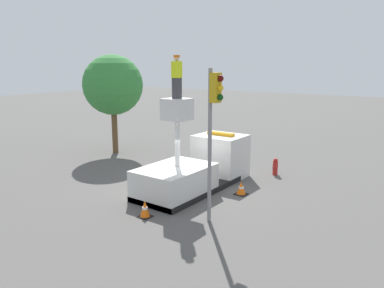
{
  "coord_description": "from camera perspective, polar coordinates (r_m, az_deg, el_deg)",
  "views": [
    {
      "loc": [
        -12.97,
        -9.62,
        5.57
      ],
      "look_at": [
        -1.55,
        -1.3,
        2.58
      ],
      "focal_mm": 35.0,
      "sensor_mm": 36.0,
      "label": 1
    }
  ],
  "objects": [
    {
      "name": "worker",
      "position": [
        15.51,
        -2.33,
        10.19
      ],
      "size": [
        0.4,
        0.26,
        1.75
      ],
      "color": "#38383D",
      "rests_on": "bucket_truck"
    },
    {
      "name": "tree_left_bg",
      "position": [
        24.19,
        -11.97,
        8.75
      ],
      "size": [
        3.76,
        3.76,
        6.23
      ],
      "color": "brown",
      "rests_on": "ground"
    },
    {
      "name": "traffic_light_pole",
      "position": [
        12.82,
        3.29,
        4.3
      ],
      "size": [
        0.34,
        0.57,
        5.47
      ],
      "color": "gray",
      "rests_on": "ground"
    },
    {
      "name": "ground_plane",
      "position": [
        17.08,
        -0.48,
        -7.09
      ],
      "size": [
        120.0,
        120.0,
        0.0
      ],
      "primitive_type": "plane",
      "color": "#565451"
    },
    {
      "name": "fire_hydrant",
      "position": [
        19.8,
        12.57,
        -3.39
      ],
      "size": [
        0.5,
        0.26,
        0.88
      ],
      "color": "#B2231E",
      "rests_on": "ground"
    },
    {
      "name": "traffic_cone_rear",
      "position": [
        14.25,
        -7.18,
        -9.83
      ],
      "size": [
        0.47,
        0.47,
        0.65
      ],
      "color": "black",
      "rests_on": "ground"
    },
    {
      "name": "traffic_cone_curbside",
      "position": [
        16.63,
        7.49,
        -6.74
      ],
      "size": [
        0.51,
        0.51,
        0.58
      ],
      "color": "black",
      "rests_on": "ground"
    },
    {
      "name": "bucket_truck",
      "position": [
        17.32,
        0.8,
        -3.73
      ],
      "size": [
        6.38,
        2.39,
        4.22
      ],
      "color": "black",
      "rests_on": "ground"
    }
  ]
}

